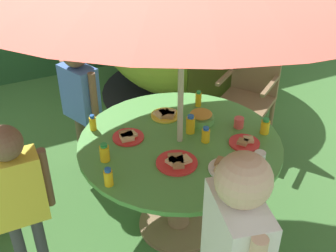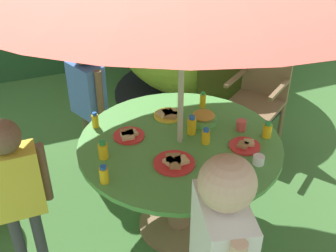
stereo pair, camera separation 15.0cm
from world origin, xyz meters
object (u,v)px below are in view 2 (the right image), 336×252
(juice_bottle_center_front, at_px, (95,120))
(juice_bottle_far_right, at_px, (267,130))
(dome_tent, at_px, (202,19))
(child_in_yellow_shirt, at_px, (15,182))
(plate_far_left, at_px, (169,114))
(juice_bottle_spot_b, at_px, (103,150))
(garden_table, at_px, (179,164))
(child_in_white_shirt, at_px, (221,250))
(plate_center_back, at_px, (129,135))
(juice_bottle_mid_left, at_px, (206,136))
(cup_far, at_px, (241,125))
(wooden_chair, at_px, (260,89))
(plate_back_edge, at_px, (245,145))
(plate_front_edge, at_px, (224,170))
(child_in_blue_shirt, at_px, (87,90))
(snack_bowl, at_px, (204,118))
(juice_bottle_spot_a, at_px, (104,175))
(juice_bottle_near_right, at_px, (192,125))
(plate_mid_right, at_px, (174,162))
(juice_bottle_near_left, at_px, (203,100))
(cup_near, at_px, (259,160))

(juice_bottle_center_front, bearing_deg, juice_bottle_far_right, -27.55)
(dome_tent, relative_size, child_in_yellow_shirt, 1.95)
(dome_tent, height_order, child_in_yellow_shirt, dome_tent)
(plate_far_left, bearing_deg, juice_bottle_spot_b, -150.80)
(garden_table, bearing_deg, child_in_yellow_shirt, 179.82)
(child_in_white_shirt, height_order, juice_bottle_far_right, child_in_white_shirt)
(plate_center_back, xyz_separation_m, juice_bottle_mid_left, (0.43, -0.25, 0.04))
(child_in_white_shirt, relative_size, juice_bottle_mid_left, 12.61)
(child_in_yellow_shirt, height_order, cup_far, child_in_yellow_shirt)
(wooden_chair, distance_m, dome_tent, 1.13)
(plate_back_edge, distance_m, juice_bottle_far_right, 0.20)
(plate_back_edge, distance_m, plate_far_left, 0.61)
(plate_far_left, distance_m, cup_far, 0.51)
(plate_front_edge, bearing_deg, juice_bottle_mid_left, 84.25)
(garden_table, relative_size, child_in_white_shirt, 0.96)
(child_in_blue_shirt, relative_size, snack_bowl, 6.50)
(juice_bottle_spot_a, bearing_deg, juice_bottle_near_right, 22.43)
(plate_mid_right, bearing_deg, juice_bottle_near_left, 50.84)
(juice_bottle_near_right, height_order, cup_near, juice_bottle_near_right)
(juice_bottle_mid_left, bearing_deg, dome_tent, 65.05)
(juice_bottle_near_left, xyz_separation_m, cup_far, (0.11, -0.37, -0.02))
(snack_bowl, relative_size, juice_bottle_spot_a, 1.58)
(garden_table, distance_m, snack_bowl, 0.35)
(dome_tent, bearing_deg, plate_front_edge, -103.88)
(wooden_chair, distance_m, plate_center_back, 1.54)
(child_in_blue_shirt, xyz_separation_m, cup_far, (0.83, -0.97, 0.05))
(plate_center_back, distance_m, juice_bottle_near_right, 0.41)
(plate_front_edge, relative_size, juice_bottle_mid_left, 2.04)
(child_in_yellow_shirt, xyz_separation_m, juice_bottle_spot_a, (0.47, -0.22, 0.08))
(dome_tent, distance_m, plate_far_left, 1.84)
(snack_bowl, height_order, juice_bottle_near_right, juice_bottle_near_right)
(child_in_blue_shirt, height_order, juice_bottle_near_right, child_in_blue_shirt)
(plate_center_back, xyz_separation_m, juice_bottle_spot_a, (-0.26, -0.38, 0.04))
(plate_mid_right, relative_size, plate_far_left, 1.22)
(snack_bowl, xyz_separation_m, cup_near, (0.11, -0.53, -0.01))
(juice_bottle_spot_b, bearing_deg, cup_far, -2.23)
(child_in_yellow_shirt, height_order, juice_bottle_near_left, child_in_yellow_shirt)
(snack_bowl, bearing_deg, plate_far_left, 136.82)
(plate_far_left, bearing_deg, garden_table, -98.43)
(plate_front_edge, distance_m, cup_near, 0.23)
(plate_far_left, height_order, cup_far, cup_far)
(garden_table, distance_m, cup_near, 0.56)
(child_in_yellow_shirt, distance_m, plate_front_edge, 1.20)
(juice_bottle_far_right, bearing_deg, juice_bottle_near_left, 113.58)
(child_in_yellow_shirt, height_order, snack_bowl, child_in_yellow_shirt)
(garden_table, relative_size, juice_bottle_spot_a, 11.62)
(child_in_yellow_shirt, distance_m, snack_bowl, 1.26)
(juice_bottle_center_front, distance_m, juice_bottle_spot_b, 0.36)
(garden_table, height_order, plate_far_left, plate_far_left)
(child_in_yellow_shirt, xyz_separation_m, juice_bottle_near_left, (1.35, 0.34, 0.08))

